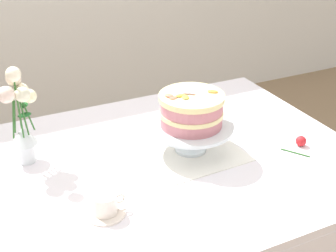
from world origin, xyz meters
TOP-DOWN VIEW (x-y plane):
  - dining_table at (0.00, -0.02)m, footprint 1.40×1.00m
  - linen_napkin at (0.15, 0.01)m, footprint 0.33×0.33m
  - cake_stand at (0.15, 0.01)m, footprint 0.29×0.29m
  - layer_cake at (0.15, 0.01)m, footprint 0.22×0.22m
  - flower_vase at (-0.37, 0.19)m, footprint 0.12×0.11m
  - teacup at (-0.23, -0.19)m, footprint 0.12×0.11m
  - fallen_rose at (0.51, -0.13)m, footprint 0.10×0.10m

SIDE VIEW (x-z plane):
  - dining_table at x=0.00m, z-range 0.28..1.02m
  - linen_napkin at x=0.15m, z-range 0.74..0.74m
  - fallen_rose at x=0.51m, z-range 0.74..0.78m
  - teacup at x=-0.23m, z-range 0.74..0.80m
  - cake_stand at x=0.15m, z-range 0.77..0.87m
  - layer_cake at x=0.15m, z-range 0.84..0.95m
  - flower_vase at x=-0.37m, z-range 0.74..1.08m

